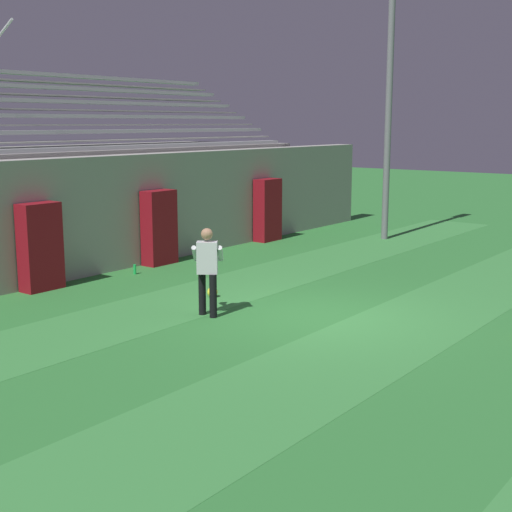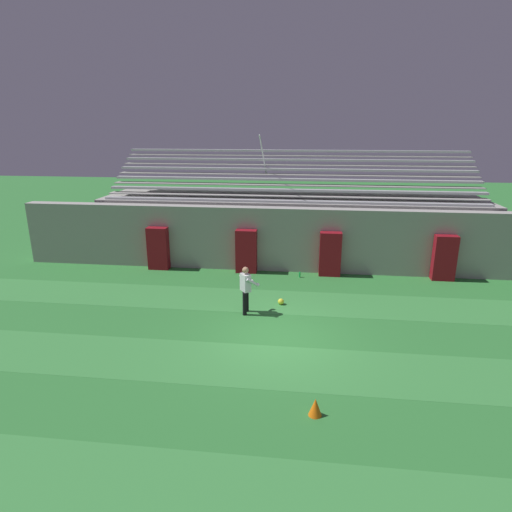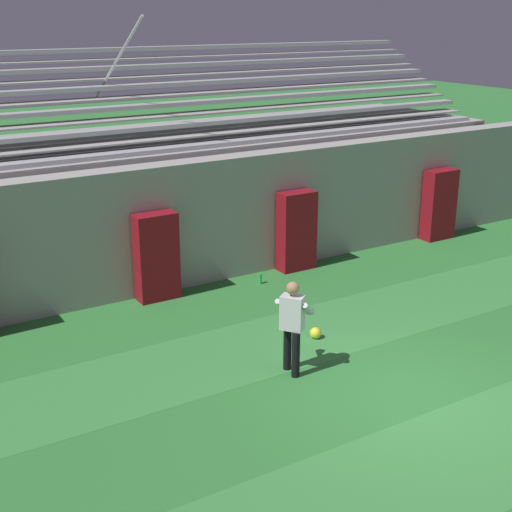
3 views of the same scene
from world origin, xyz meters
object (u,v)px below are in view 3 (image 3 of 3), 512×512
(padding_pillar_gate_right, at_px, (296,231))
(padding_pillar_gate_left, at_px, (157,257))
(padding_pillar_far_right, at_px, (439,205))
(goalkeeper, at_px, (292,321))
(soccer_ball, at_px, (316,333))
(water_bottle, at_px, (260,279))

(padding_pillar_gate_right, bearing_deg, padding_pillar_gate_left, 180.00)
(padding_pillar_gate_left, distance_m, padding_pillar_far_right, 8.25)
(padding_pillar_gate_right, height_order, goalkeeper, padding_pillar_gate_right)
(padding_pillar_gate_left, height_order, goalkeeper, padding_pillar_gate_left)
(padding_pillar_gate_left, distance_m, soccer_ball, 3.90)
(padding_pillar_far_right, distance_m, soccer_ball, 7.40)
(padding_pillar_gate_right, relative_size, goalkeeper, 1.14)
(goalkeeper, bearing_deg, padding_pillar_gate_left, 97.88)
(padding_pillar_gate_right, xyz_separation_m, water_bottle, (-1.25, -0.40, -0.83))
(water_bottle, bearing_deg, padding_pillar_far_right, 3.90)
(padding_pillar_gate_left, distance_m, water_bottle, 2.52)
(water_bottle, bearing_deg, padding_pillar_gate_right, 17.79)
(padding_pillar_far_right, relative_size, soccer_ball, 8.63)
(padding_pillar_far_right, bearing_deg, goalkeeper, -150.91)
(padding_pillar_gate_left, bearing_deg, padding_pillar_gate_right, 0.00)
(padding_pillar_gate_left, height_order, padding_pillar_gate_right, same)
(padding_pillar_gate_left, xyz_separation_m, padding_pillar_gate_right, (3.60, 0.00, 0.00))
(goalkeeper, xyz_separation_m, soccer_ball, (1.14, 0.87, -0.84))
(goalkeeper, bearing_deg, water_bottle, 65.57)
(padding_pillar_far_right, relative_size, water_bottle, 7.91)
(padding_pillar_gate_left, relative_size, soccer_ball, 8.63)
(padding_pillar_gate_left, xyz_separation_m, goalkeeper, (0.59, -4.26, 0.00))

